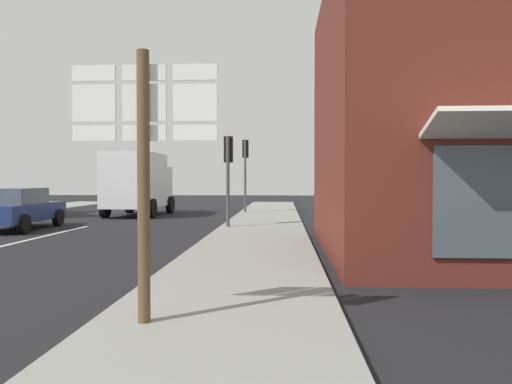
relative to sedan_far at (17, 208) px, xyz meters
The scene contains 7 objects.
ground_plane 2.21m from the sedan_far, 17.81° to the right, with size 80.00×80.00×0.00m, color black.
sidewalk_right 9.05m from the sedan_far, 16.96° to the right, with size 2.93×44.00×0.14m, color gray.
sedan_far is the anchor object (origin of this frame).
delivery_truck 7.34m from the sedan_far, 71.85° to the left, with size 2.56×5.04×3.05m.
route_sign_post 13.68m from the sedan_far, 55.06° to the right, with size 1.66×0.14×3.20m.
traffic_light_far_right 11.07m from the sedan_far, 46.67° to the left, with size 0.30×0.49×3.78m.
traffic_light_near_right 7.66m from the sedan_far, ahead, with size 0.30×0.49×3.27m.
Camera 1 is at (7.40, -5.93, 1.75)m, focal length 34.09 mm.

